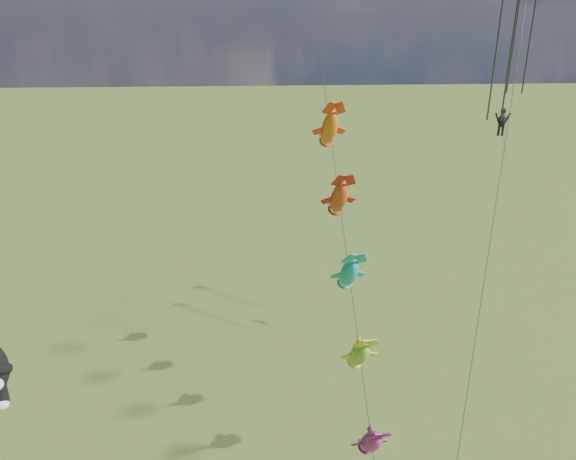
{
  "coord_description": "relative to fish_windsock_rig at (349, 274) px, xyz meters",
  "views": [
    {
      "loc": [
        10.96,
        -15.93,
        22.56
      ],
      "look_at": [
        12.53,
        11.08,
        11.52
      ],
      "focal_mm": 35.0,
      "sensor_mm": 36.0,
      "label": 1
    }
  ],
  "objects": [
    {
      "name": "fish_windsock_rig",
      "position": [
        0.0,
        0.0,
        0.0
      ],
      "size": [
        2.08,
        15.89,
        20.14
      ],
      "rotation": [
        0.0,
        0.0,
        0.43
      ],
      "color": "brown",
      "rests_on": "ground"
    },
    {
      "name": "parafoil_rig",
      "position": [
        8.53,
        5.64,
        7.97
      ],
      "size": [
        8.06,
        16.14,
        27.88
      ],
      "rotation": [
        0.0,
        0.0,
        -0.35
      ],
      "color": "brown",
      "rests_on": "ground"
    }
  ]
}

